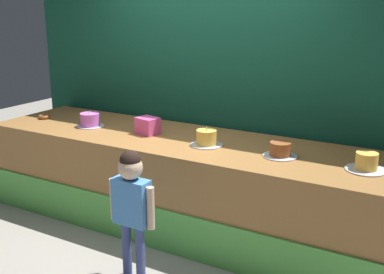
{
  "coord_description": "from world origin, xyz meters",
  "views": [
    {
      "loc": [
        2.24,
        -3.11,
        2.1
      ],
      "look_at": [
        0.26,
        0.32,
        0.98
      ],
      "focal_mm": 44.04,
      "sensor_mm": 36.0,
      "label": 1
    }
  ],
  "objects_px": {
    "cake_center_right": "(280,150)",
    "cake_far_right": "(366,163)",
    "child_figure": "(131,198)",
    "pink_box": "(148,126)",
    "donut": "(44,117)",
    "cake_far_left": "(90,120)",
    "cake_center_left": "(206,138)"
  },
  "relations": [
    {
      "from": "child_figure",
      "to": "donut",
      "type": "bearing_deg",
      "value": 153.77
    },
    {
      "from": "cake_far_right",
      "to": "cake_far_left",
      "type": "bearing_deg",
      "value": -179.49
    },
    {
      "from": "donut",
      "to": "cake_center_left",
      "type": "distance_m",
      "value": 2.04
    },
    {
      "from": "donut",
      "to": "cake_center_right",
      "type": "height_order",
      "value": "cake_center_right"
    },
    {
      "from": "pink_box",
      "to": "cake_center_left",
      "type": "relative_size",
      "value": 0.71
    },
    {
      "from": "pink_box",
      "to": "cake_far_left",
      "type": "height_order",
      "value": "cake_far_left"
    },
    {
      "from": "child_figure",
      "to": "cake_far_right",
      "type": "height_order",
      "value": "child_figure"
    },
    {
      "from": "child_figure",
      "to": "cake_far_right",
      "type": "bearing_deg",
      "value": 31.95
    },
    {
      "from": "pink_box",
      "to": "cake_center_right",
      "type": "relative_size",
      "value": 0.72
    },
    {
      "from": "donut",
      "to": "cake_far_left",
      "type": "height_order",
      "value": "cake_far_left"
    },
    {
      "from": "pink_box",
      "to": "donut",
      "type": "distance_m",
      "value": 1.36
    },
    {
      "from": "cake_far_left",
      "to": "cake_center_right",
      "type": "xyz_separation_m",
      "value": [
        2.04,
        0.02,
        -0.01
      ]
    },
    {
      "from": "child_figure",
      "to": "pink_box",
      "type": "height_order",
      "value": "child_figure"
    },
    {
      "from": "cake_center_right",
      "to": "cake_far_right",
      "type": "height_order",
      "value": "cake_far_right"
    },
    {
      "from": "child_figure",
      "to": "cake_far_right",
      "type": "distance_m",
      "value": 1.8
    },
    {
      "from": "cake_far_left",
      "to": "cake_center_left",
      "type": "bearing_deg",
      "value": 0.03
    },
    {
      "from": "cake_center_right",
      "to": "cake_far_right",
      "type": "xyz_separation_m",
      "value": [
        0.68,
        0.0,
        0.0
      ]
    },
    {
      "from": "cake_far_right",
      "to": "cake_center_right",
      "type": "bearing_deg",
      "value": -179.71
    },
    {
      "from": "pink_box",
      "to": "cake_center_left",
      "type": "height_order",
      "value": "cake_center_left"
    },
    {
      "from": "child_figure",
      "to": "cake_center_left",
      "type": "height_order",
      "value": "cake_center_left"
    },
    {
      "from": "pink_box",
      "to": "cake_center_left",
      "type": "xyz_separation_m",
      "value": [
        0.68,
        -0.06,
        -0.02
      ]
    },
    {
      "from": "cake_center_right",
      "to": "cake_far_right",
      "type": "distance_m",
      "value": 0.68
    },
    {
      "from": "cake_far_left",
      "to": "cake_far_right",
      "type": "height_order",
      "value": "cake_far_left"
    },
    {
      "from": "pink_box",
      "to": "donut",
      "type": "height_order",
      "value": "pink_box"
    },
    {
      "from": "child_figure",
      "to": "donut",
      "type": "relative_size",
      "value": 8.08
    },
    {
      "from": "cake_center_left",
      "to": "cake_far_right",
      "type": "height_order",
      "value": "cake_center_left"
    },
    {
      "from": "cake_center_right",
      "to": "cake_center_left",
      "type": "bearing_deg",
      "value": -178.31
    },
    {
      "from": "cake_center_left",
      "to": "cake_far_right",
      "type": "distance_m",
      "value": 1.36
    },
    {
      "from": "cake_far_right",
      "to": "donut",
      "type": "bearing_deg",
      "value": -179.82
    },
    {
      "from": "child_figure",
      "to": "donut",
      "type": "xyz_separation_m",
      "value": [
        -1.89,
        0.93,
        0.22
      ]
    },
    {
      "from": "pink_box",
      "to": "cake_far_right",
      "type": "bearing_deg",
      "value": -1.09
    },
    {
      "from": "cake_far_left",
      "to": "cake_center_right",
      "type": "bearing_deg",
      "value": 0.58
    }
  ]
}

